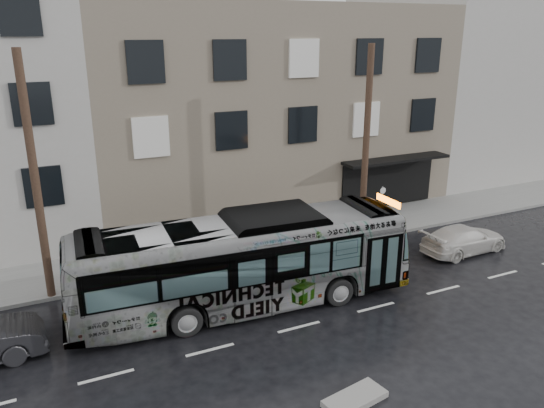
{
  "coord_description": "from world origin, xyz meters",
  "views": [
    {
      "loc": [
        -7.64,
        -16.49,
        9.65
      ],
      "look_at": [
        1.34,
        2.5,
        2.77
      ],
      "focal_mm": 35.0,
      "sensor_mm": 36.0,
      "label": 1
    }
  ],
  "objects": [
    {
      "name": "ground",
      "position": [
        0.0,
        0.0,
        0.0
      ],
      "size": [
        120.0,
        120.0,
        0.0
      ],
      "primitive_type": "plane",
      "color": "black",
      "rests_on": "ground"
    },
    {
      "name": "sign_post",
      "position": [
        7.6,
        3.3,
        1.35
      ],
      "size": [
        0.06,
        0.06,
        2.4
      ],
      "primitive_type": "cylinder",
      "color": "slate",
      "rests_on": "sidewalk"
    },
    {
      "name": "bus",
      "position": [
        -1.13,
        -0.26,
        1.73
      ],
      "size": [
        12.59,
        3.74,
        3.46
      ],
      "primitive_type": "imported",
      "rotation": [
        0.0,
        0.0,
        1.5
      ],
      "color": "#B2B2B2",
      "rests_on": "ground"
    },
    {
      "name": "building_taupe",
      "position": [
        5.0,
        12.7,
        5.5
      ],
      "size": [
        20.0,
        12.0,
        11.0
      ],
      "primitive_type": "cube",
      "color": "#776C5B",
      "rests_on": "ground"
    },
    {
      "name": "utility_pole_rear",
      "position": [
        -7.5,
        3.3,
        4.65
      ],
      "size": [
        0.3,
        0.3,
        9.0
      ],
      "primitive_type": "cylinder",
      "color": "#463023",
      "rests_on": "sidewalk"
    },
    {
      "name": "slush_pile",
      "position": [
        -0.42,
        -6.54,
        0.09
      ],
      "size": [
        1.91,
        1.1,
        0.18
      ],
      "primitive_type": "cube",
      "rotation": [
        0.0,
        0.0,
        0.18
      ],
      "color": "#A8A69F",
      "rests_on": "ground"
    },
    {
      "name": "sidewalk",
      "position": [
        0.0,
        4.9,
        0.07
      ],
      "size": [
        90.0,
        3.6,
        0.15
      ],
      "primitive_type": "cube",
      "color": "gray",
      "rests_on": "ground"
    },
    {
      "name": "utility_pole_front",
      "position": [
        6.5,
        3.3,
        4.65
      ],
      "size": [
        0.3,
        0.3,
        9.0
      ],
      "primitive_type": "cylinder",
      "color": "#463023",
      "rests_on": "sidewalk"
    },
    {
      "name": "building_filler",
      "position": [
        24.0,
        12.7,
        6.0
      ],
      "size": [
        18.0,
        12.0,
        12.0
      ],
      "primitive_type": "cube",
      "color": "#A3A19A",
      "rests_on": "ground"
    },
    {
      "name": "white_sedan",
      "position": [
        9.86,
        0.04,
        0.63
      ],
      "size": [
        4.39,
        1.98,
        1.25
      ],
      "primitive_type": "imported",
      "rotation": [
        0.0,
        0.0,
        1.62
      ],
      "color": "silver",
      "rests_on": "ground"
    }
  ]
}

